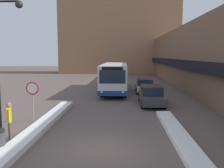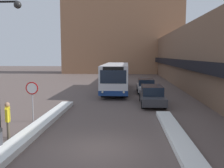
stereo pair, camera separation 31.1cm
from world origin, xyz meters
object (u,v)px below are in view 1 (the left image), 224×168
at_px(parked_car_front, 151,95).
at_px(parked_car_middle, 144,86).
at_px(street_lamp, 2,53).
at_px(pedestrian, 9,117).
at_px(stop_sign, 33,93).
at_px(city_bus, 115,77).

bearing_deg(parked_car_front, parked_car_middle, 90.00).
height_order(street_lamp, pedestrian, street_lamp).
distance_m(parked_car_front, stop_sign, 9.62).
bearing_deg(parked_car_middle, stop_sign, -121.61).
distance_m(parked_car_middle, stop_sign, 14.69).
bearing_deg(city_bus, stop_sign, -108.86).
xyz_separation_m(parked_car_front, pedestrian, (-7.68, -8.84, 0.31)).
distance_m(street_lamp, pedestrian, 3.10).
bearing_deg(parked_car_middle, city_bus, 171.00).
bearing_deg(parked_car_front, pedestrian, -130.98).
relative_size(city_bus, pedestrian, 6.54).
height_order(stop_sign, street_lamp, street_lamp).
bearing_deg(city_bus, pedestrian, -105.38).
bearing_deg(parked_car_front, stop_sign, -143.36).
bearing_deg(street_lamp, parked_car_middle, 61.71).
height_order(city_bus, parked_car_middle, city_bus).
bearing_deg(street_lamp, parked_car_front, 45.68).
distance_m(parked_car_front, parked_car_middle, 6.77).
bearing_deg(street_lamp, city_bus, 72.63).
height_order(city_bus, street_lamp, street_lamp).
bearing_deg(pedestrian, stop_sign, 155.49).
relative_size(stop_sign, pedestrian, 1.35).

